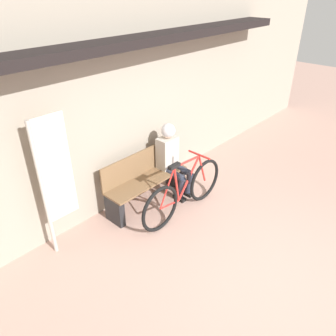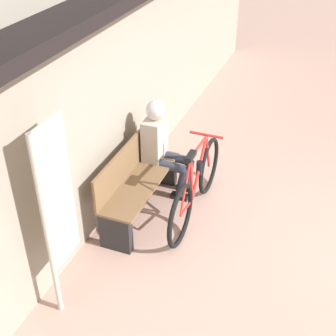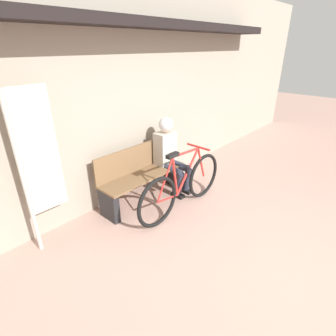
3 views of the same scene
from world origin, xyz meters
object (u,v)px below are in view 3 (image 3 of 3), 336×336
(banner_pole, at_px, (35,160))
(bicycle, at_px, (183,186))
(park_bench_near, at_px, (142,177))
(person_seated, at_px, (169,150))

(banner_pole, bearing_deg, bicycle, -23.73)
(park_bench_near, bearing_deg, banner_pole, 177.10)
(person_seated, relative_size, banner_pole, 0.65)
(park_bench_near, xyz_separation_m, bicycle, (0.20, -0.65, -0.00))
(park_bench_near, height_order, bicycle, bicycle)
(park_bench_near, distance_m, banner_pole, 1.62)
(bicycle, xyz_separation_m, banner_pole, (-1.65, 0.73, 0.73))
(park_bench_near, xyz_separation_m, person_seated, (0.52, -0.10, 0.32))
(park_bench_near, height_order, person_seated, person_seated)
(bicycle, relative_size, banner_pole, 0.93)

